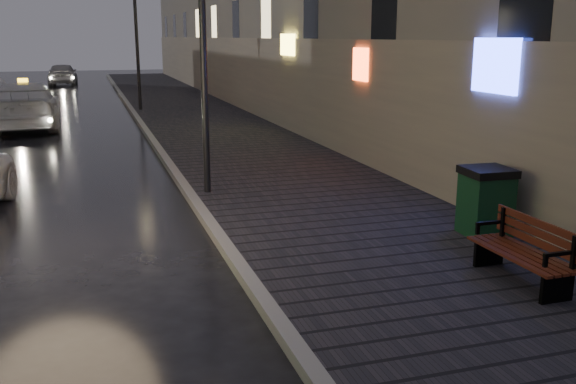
% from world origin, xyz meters
% --- Properties ---
extents(ground, '(120.00, 120.00, 0.00)m').
position_xyz_m(ground, '(0.00, 0.00, 0.00)').
color(ground, black).
rests_on(ground, ground).
extents(sidewalk, '(4.60, 58.00, 0.15)m').
position_xyz_m(sidewalk, '(3.90, 21.00, 0.07)').
color(sidewalk, black).
rests_on(sidewalk, ground).
extents(curb, '(0.20, 58.00, 0.15)m').
position_xyz_m(curb, '(1.50, 21.00, 0.07)').
color(curb, slate).
rests_on(curb, ground).
extents(lamp_near, '(0.36, 0.36, 5.28)m').
position_xyz_m(lamp_near, '(1.85, 6.00, 3.49)').
color(lamp_near, black).
rests_on(lamp_near, sidewalk).
extents(lamp_far, '(0.36, 0.36, 5.28)m').
position_xyz_m(lamp_far, '(1.85, 22.00, 3.49)').
color(lamp_far, black).
rests_on(lamp_far, sidewalk).
extents(bench, '(0.59, 1.64, 0.84)m').
position_xyz_m(bench, '(4.88, -0.19, 0.57)').
color(bench, black).
rests_on(bench, sidewalk).
extents(trash_bin, '(0.76, 0.76, 1.10)m').
position_xyz_m(trash_bin, '(5.57, 1.73, 0.71)').
color(trash_bin, black).
rests_on(trash_bin, sidewalk).
extents(taxi_mid, '(2.50, 5.81, 1.67)m').
position_xyz_m(taxi_mid, '(-2.52, 18.26, 0.83)').
color(taxi_mid, '#B9B9C0').
rests_on(taxi_mid, ground).
extents(car_far, '(1.98, 4.47, 1.49)m').
position_xyz_m(car_far, '(-1.79, 40.47, 0.75)').
color(car_far, gray).
rests_on(car_far, ground).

